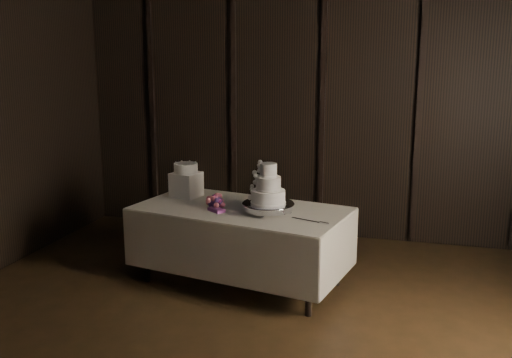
# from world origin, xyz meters

# --- Properties ---
(room) EXTENTS (6.08, 7.08, 3.08)m
(room) POSITION_xyz_m (0.00, 0.00, 1.50)
(room) COLOR black
(room) RESTS_ON ground
(display_table) EXTENTS (2.15, 1.40, 0.76)m
(display_table) POSITION_xyz_m (-0.49, 1.75, 0.42)
(display_table) COLOR beige
(display_table) RESTS_ON ground
(cake_stand) EXTENTS (0.63, 0.63, 0.09)m
(cake_stand) POSITION_xyz_m (-0.20, 1.66, 0.81)
(cake_stand) COLOR silver
(cake_stand) RESTS_ON display_table
(wedding_cake) EXTENTS (0.35, 0.31, 0.37)m
(wedding_cake) POSITION_xyz_m (-0.22, 1.65, 1.00)
(wedding_cake) COLOR white
(wedding_cake) RESTS_ON cake_stand
(bouquet) EXTENTS (0.44, 0.46, 0.18)m
(bouquet) POSITION_xyz_m (-0.72, 1.69, 0.82)
(bouquet) COLOR #C44C68
(bouquet) RESTS_ON display_table
(box_pedestal) EXTENTS (0.31, 0.31, 0.25)m
(box_pedestal) POSITION_xyz_m (-1.16, 2.03, 0.89)
(box_pedestal) COLOR white
(box_pedestal) RESTS_ON display_table
(small_cake) EXTENTS (0.32, 0.32, 0.10)m
(small_cake) POSITION_xyz_m (-1.16, 2.03, 1.06)
(small_cake) COLOR white
(small_cake) RESTS_ON box_pedestal
(cake_knife) EXTENTS (0.36, 0.15, 0.01)m
(cake_knife) POSITION_xyz_m (0.19, 1.50, 0.77)
(cake_knife) COLOR silver
(cake_knife) RESTS_ON display_table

